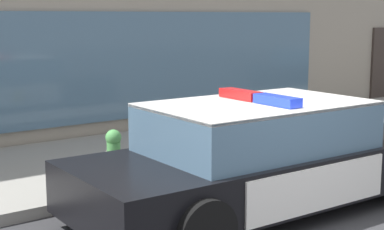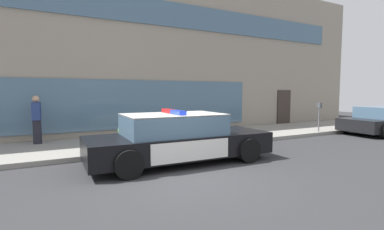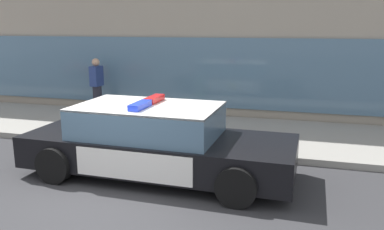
% 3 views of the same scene
% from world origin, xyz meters
% --- Properties ---
extents(ground, '(48.00, 48.00, 0.00)m').
position_xyz_m(ground, '(0.00, 0.00, 0.00)').
color(ground, '#303033').
extents(sidewalk, '(48.00, 3.48, 0.15)m').
position_xyz_m(sidewalk, '(0.00, 4.30, 0.07)').
color(sidewalk, gray).
rests_on(sidewalk, ground).
extents(storefront_building, '(25.69, 9.78, 7.63)m').
position_xyz_m(storefront_building, '(1.83, 10.93, 3.81)').
color(storefront_building, gray).
rests_on(storefront_building, ground).
extents(police_cruiser, '(5.20, 2.17, 1.49)m').
position_xyz_m(police_cruiser, '(0.46, 1.24, 0.68)').
color(police_cruiser, black).
rests_on(police_cruiser, ground).
extents(fire_hydrant, '(0.34, 0.39, 0.73)m').
position_xyz_m(fire_hydrant, '(-0.71, 3.04, 0.50)').
color(fire_hydrant, '#4C994C').
rests_on(fire_hydrant, sidewalk).
extents(pedestrian_on_sidewalk, '(0.30, 0.42, 1.71)m').
position_xyz_m(pedestrian_on_sidewalk, '(-3.11, 5.43, 1.01)').
color(pedestrian_on_sidewalk, '#23232D').
rests_on(pedestrian_on_sidewalk, sidewalk).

